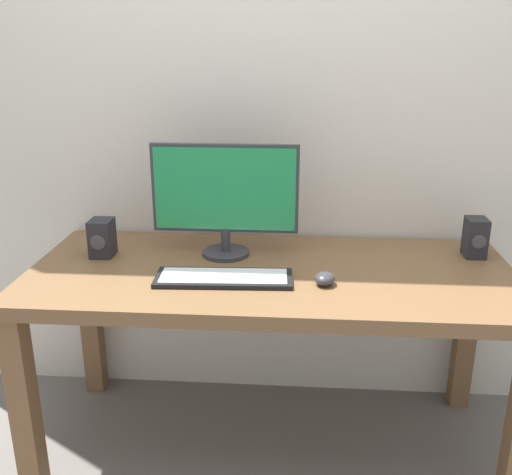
{
  "coord_description": "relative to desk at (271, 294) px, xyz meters",
  "views": [
    {
      "loc": [
        0.09,
        -1.96,
        1.54
      ],
      "look_at": [
        -0.05,
        0.0,
        0.88
      ],
      "focal_mm": 40.66,
      "sensor_mm": 36.0,
      "label": 1
    }
  ],
  "objects": [
    {
      "name": "ground_plane",
      "position": [
        0.0,
        0.0,
        -0.66
      ],
      "size": [
        6.0,
        6.0,
        0.0
      ],
      "primitive_type": "plane",
      "color": "slate"
    },
    {
      "name": "wall_back",
      "position": [
        0.0,
        0.43,
        0.84
      ],
      "size": [
        3.27,
        0.04,
        3.0
      ],
      "primitive_type": "cube",
      "color": "silver",
      "rests_on": "ground_plane"
    },
    {
      "name": "desk",
      "position": [
        0.0,
        0.0,
        0.0
      ],
      "size": [
        1.76,
        0.77,
        0.76
      ],
      "color": "brown",
      "rests_on": "ground_plane"
    },
    {
      "name": "monitor",
      "position": [
        -0.18,
        0.14,
        0.34
      ],
      "size": [
        0.56,
        0.18,
        0.43
      ],
      "color": "#333338",
      "rests_on": "desk"
    },
    {
      "name": "keyboard_primary",
      "position": [
        -0.16,
        -0.12,
        0.11
      ],
      "size": [
        0.48,
        0.19,
        0.02
      ],
      "color": "black",
      "rests_on": "desk"
    },
    {
      "name": "mouse",
      "position": [
        0.19,
        -0.13,
        0.12
      ],
      "size": [
        0.08,
        0.1,
        0.04
      ],
      "primitive_type": "ellipsoid",
      "rotation": [
        0.0,
        0.0,
        -0.21
      ],
      "color": "#333338",
      "rests_on": "desk"
    },
    {
      "name": "speaker_right",
      "position": [
        0.77,
        0.19,
        0.18
      ],
      "size": [
        0.08,
        0.1,
        0.15
      ],
      "color": "#232328",
      "rests_on": "desk"
    },
    {
      "name": "speaker_left",
      "position": [
        -0.65,
        0.09,
        0.17
      ],
      "size": [
        0.08,
        0.1,
        0.14
      ],
      "color": "#232328",
      "rests_on": "desk"
    }
  ]
}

